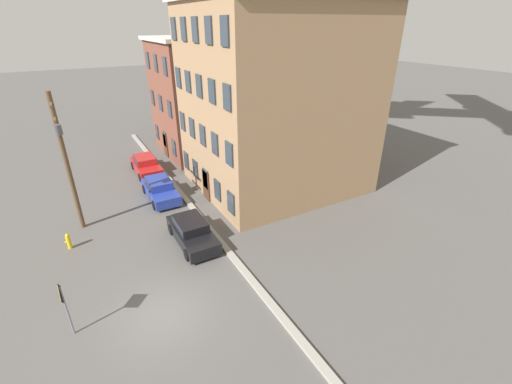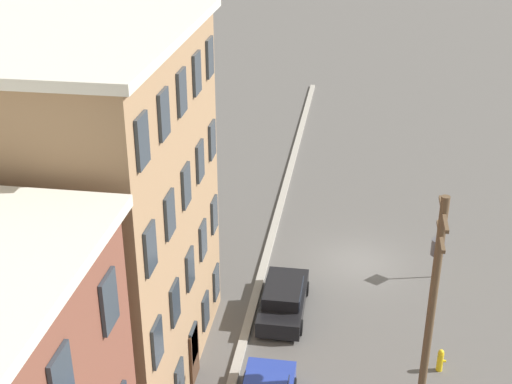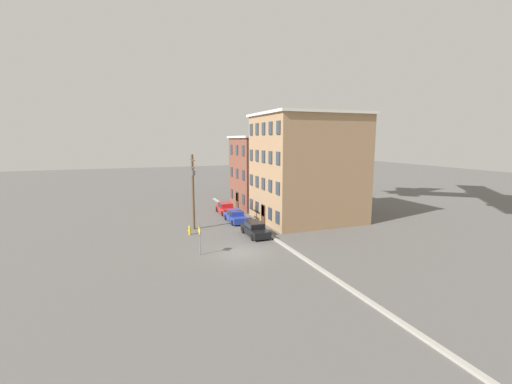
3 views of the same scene
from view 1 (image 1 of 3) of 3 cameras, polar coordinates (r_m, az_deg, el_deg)
The scene contains 10 objects.
ground_plane at distance 16.59m, azimuth -15.39°, elevation -19.12°, with size 200.00×200.00×0.00m, color #565451.
kerb_strip at distance 17.61m, azimuth -0.80°, elevation -14.40°, with size 56.00×0.36×0.16m, color #9E998E.
apartment_corner at distance 34.77m, azimuth -5.92°, elevation 15.80°, with size 8.90×12.24×10.47m.
apartment_midblock at distance 25.61m, azimuth 3.52°, elevation 15.08°, with size 10.88×12.12×13.11m.
car_red at distance 30.66m, azimuth -17.89°, elevation 4.41°, with size 4.40×1.92×1.43m.
car_blue at distance 25.83m, azimuth -15.70°, elevation 0.56°, with size 4.40×1.92×1.43m.
car_black at distance 20.32m, azimuth -10.64°, elevation -6.34°, with size 4.40×1.92×1.43m.
caution_sign at distance 16.00m, azimuth -29.43°, elevation -15.55°, with size 0.99×0.08×2.66m.
utility_pole at distance 22.43m, azimuth -29.24°, elevation 5.14°, with size 2.40×0.44×8.37m.
fire_hydrant at distance 22.27m, azimuth -28.77°, elevation -7.17°, with size 0.24×0.34×0.96m.
Camera 1 is at (11.72, -1.83, 11.60)m, focal length 24.00 mm.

